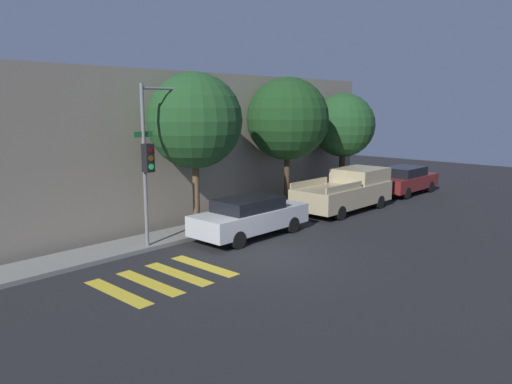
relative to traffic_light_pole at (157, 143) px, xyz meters
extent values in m
plane|color=black|center=(1.52, -3.37, -3.50)|extent=(60.00, 60.00, 0.00)
cube|color=slate|center=(1.52, 0.64, -3.43)|extent=(26.00, 1.63, 0.14)
cube|color=gray|center=(1.52, 4.85, -0.51)|extent=(26.00, 6.00, 5.98)
cube|color=gold|center=(-3.26, -2.57, -3.50)|extent=(0.45, 2.60, 0.00)
cube|color=gold|center=(-2.29, -2.57, -3.50)|extent=(0.45, 2.60, 0.00)
cube|color=gold|center=(-1.32, -2.57, -3.50)|extent=(0.45, 2.60, 0.00)
cube|color=gold|center=(-0.35, -2.57, -3.50)|extent=(0.45, 2.60, 0.00)
cylinder|color=slate|center=(-0.48, 0.08, -0.82)|extent=(0.12, 0.12, 5.38)
cube|color=black|center=(-0.48, -0.13, -0.45)|extent=(0.30, 0.30, 0.90)
cylinder|color=#4C0C0C|center=(-0.48, -0.29, -0.18)|extent=(0.18, 0.02, 0.18)
cylinder|color=#593D0A|center=(-0.48, -0.29, -0.45)|extent=(0.18, 0.02, 0.18)
cylinder|color=#26E54C|center=(-0.48, -0.29, -0.72)|extent=(0.18, 0.02, 0.18)
cube|color=#19662D|center=(-0.48, 0.08, 0.29)|extent=(0.70, 0.02, 0.18)
cylinder|color=slate|center=(0.52, 0.08, 1.72)|extent=(2.00, 0.08, 0.08)
sphere|color=#F9E5B2|center=(1.52, 0.08, 1.62)|extent=(0.36, 0.36, 0.36)
cube|color=#B7BABF|center=(3.04, -1.27, -2.85)|extent=(4.64, 1.73, 0.70)
cube|color=black|center=(2.92, -1.27, -2.28)|extent=(2.41, 1.52, 0.44)
cylinder|color=black|center=(4.48, -0.50, -3.20)|extent=(0.61, 0.22, 0.61)
cylinder|color=black|center=(4.48, -2.04, -3.20)|extent=(0.61, 0.22, 0.61)
cylinder|color=black|center=(1.60, -0.50, -3.20)|extent=(0.61, 0.22, 0.61)
cylinder|color=black|center=(1.60, -2.04, -3.20)|extent=(0.61, 0.22, 0.61)
cube|color=tan|center=(9.06, -1.27, -2.76)|extent=(5.23, 2.06, 0.88)
cube|color=tan|center=(10.49, -1.27, -2.01)|extent=(2.35, 1.89, 0.63)
cube|color=tan|center=(7.75, -0.36, -2.18)|extent=(2.61, 0.08, 0.28)
cube|color=tan|center=(7.75, -2.18, -2.18)|extent=(2.61, 0.08, 0.28)
cylinder|color=black|center=(10.68, -0.33, -3.20)|extent=(0.61, 0.22, 0.61)
cylinder|color=black|center=(10.68, -2.21, -3.20)|extent=(0.61, 0.22, 0.61)
cylinder|color=black|center=(7.44, -0.33, -3.20)|extent=(0.61, 0.22, 0.61)
cylinder|color=black|center=(7.44, -2.21, -3.20)|extent=(0.61, 0.22, 0.61)
cube|color=maroon|center=(15.05, -1.27, -2.86)|extent=(4.46, 1.80, 0.68)
cube|color=black|center=(14.94, -1.27, -2.28)|extent=(2.32, 1.58, 0.48)
cylinder|color=black|center=(16.44, -0.46, -3.20)|extent=(0.61, 0.22, 0.61)
cylinder|color=black|center=(16.44, -2.08, -3.20)|extent=(0.61, 0.22, 0.61)
cylinder|color=black|center=(13.67, -0.46, -3.20)|extent=(0.61, 0.22, 0.61)
cylinder|color=black|center=(13.67, -2.08, -3.20)|extent=(0.61, 0.22, 0.61)
cylinder|color=brown|center=(1.99, 0.48, -2.07)|extent=(0.25, 0.25, 2.87)
sphere|color=#1E4721|center=(1.99, 0.48, 0.65)|extent=(3.43, 3.43, 3.43)
cylinder|color=#42301E|center=(7.24, 0.48, -2.12)|extent=(0.26, 0.26, 2.77)
sphere|color=#193D19|center=(7.24, 0.48, 0.61)|extent=(3.58, 3.58, 3.58)
cylinder|color=#42301E|center=(11.62, 0.48, -2.24)|extent=(0.30, 0.30, 2.53)
sphere|color=#1E4721|center=(11.62, 0.48, 0.21)|extent=(3.15, 3.15, 3.15)
camera|label=1|loc=(-9.70, -13.34, 1.20)|focal=35.00mm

